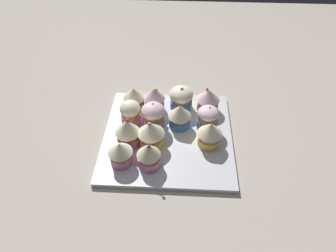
{
  "coord_description": "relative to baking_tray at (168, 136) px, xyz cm",
  "views": [
    {
      "loc": [
        54.65,
        2.89,
        57.85
      ],
      "look_at": [
        0.0,
        0.0,
        4.2
      ],
      "focal_mm": 32.15,
      "sensor_mm": 36.0,
      "label": 1
    }
  ],
  "objects": [
    {
      "name": "cupcake_1",
      "position": [
        -3.95,
        -10.16,
        4.12
      ],
      "size": [
        5.45,
        5.45,
        7.0
      ],
      "color": "pink",
      "rests_on": "baking_tray"
    },
    {
      "name": "cupcake_0",
      "position": [
        -9.99,
        -10.0,
        4.31
      ],
      "size": [
        6.23,
        6.23,
        7.0
      ],
      "color": "#EFC651",
      "rests_on": "baking_tray"
    },
    {
      "name": "cupcake_3",
      "position": [
        9.84,
        -10.57,
        4.04
      ],
      "size": [
        5.86,
        5.86,
        6.5
      ],
      "color": "pink",
      "rests_on": "baking_tray"
    },
    {
      "name": "cupcake_7",
      "position": [
        10.24,
        -3.9,
        4.2
      ],
      "size": [
        5.62,
        5.62,
        7.29
      ],
      "color": "pink",
      "rests_on": "baking_tray"
    },
    {
      "name": "cupcake_11",
      "position": [
        -3.05,
        10.18,
        4.04
      ],
      "size": [
        5.56,
        5.56,
        6.91
      ],
      "color": "#477AC6",
      "rests_on": "baking_tray"
    },
    {
      "name": "cupcake_8",
      "position": [
        -11.1,
        3.15,
        4.02
      ],
      "size": [
        6.68,
        6.68,
        7.0
      ],
      "color": "#477AC6",
      "rests_on": "baking_tray"
    },
    {
      "name": "cupcake_6",
      "position": [
        3.75,
        -3.96,
        4.45
      ],
      "size": [
        6.73,
        6.73,
        7.7
      ],
      "color": "#EFC651",
      "rests_on": "baking_tray"
    },
    {
      "name": "cupcake_2",
      "position": [
        3.8,
        -9.72,
        4.79
      ],
      "size": [
        6.19,
        6.19,
        8.27
      ],
      "color": "pink",
      "rests_on": "baking_tray"
    },
    {
      "name": "ground_plane",
      "position": [
        0.0,
        0.0,
        -2.1
      ],
      "size": [
        180.0,
        180.0,
        3.0
      ],
      "primitive_type": "cube",
      "color": "#B2A899"
    },
    {
      "name": "cupcake_10",
      "position": [
        -10.46,
        10.58,
        4.17
      ],
      "size": [
        6.46,
        6.46,
        7.09
      ],
      "color": "#EFC651",
      "rests_on": "baking_tray"
    },
    {
      "name": "cupcake_5",
      "position": [
        -3.22,
        -4.04,
        4.22
      ],
      "size": [
        6.15,
        6.15,
        7.35
      ],
      "color": "pink",
      "rests_on": "baking_tray"
    },
    {
      "name": "cupcake_9",
      "position": [
        -3.41,
        2.88,
        4.25
      ],
      "size": [
        6.01,
        6.01,
        7.02
      ],
      "color": "#477AC6",
      "rests_on": "baking_tray"
    },
    {
      "name": "cupcake_4",
      "position": [
        -9.74,
        -4.27,
        4.56
      ],
      "size": [
        5.89,
        5.89,
        7.91
      ],
      "color": "pink",
      "rests_on": "baking_tray"
    },
    {
      "name": "baking_tray",
      "position": [
        0.0,
        0.0,
        0.0
      ],
      "size": [
        33.2,
        33.2,
        1.2
      ],
      "color": "silver",
      "rests_on": "ground_plane"
    },
    {
      "name": "cupcake_12",
      "position": [
        2.74,
        10.44,
        4.25
      ],
      "size": [
        6.27,
        6.27,
        6.96
      ],
      "color": "#EFC651",
      "rests_on": "baking_tray"
    }
  ]
}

